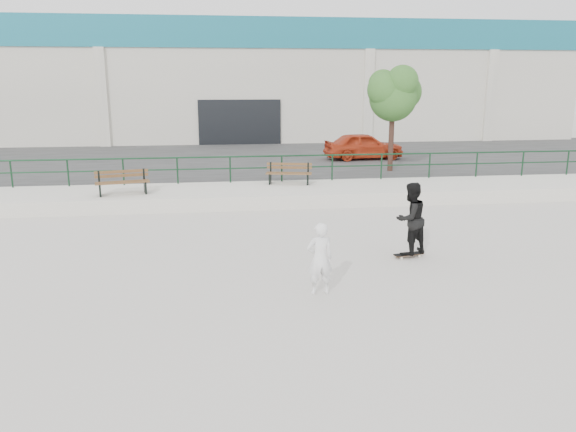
{
  "coord_description": "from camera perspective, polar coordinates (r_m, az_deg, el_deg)",
  "views": [
    {
      "loc": [
        -1.57,
        -10.69,
        4.38
      ],
      "look_at": [
        0.09,
        2.0,
        1.26
      ],
      "focal_mm": 35.0,
      "sensor_mm": 36.0,
      "label": 1
    }
  ],
  "objects": [
    {
      "name": "parking_strip",
      "position": [
        29.03,
        -4.31,
        5.49
      ],
      "size": [
        60.0,
        14.0,
        0.5
      ],
      "primitive_type": "cube",
      "color": "#303030",
      "rests_on": "ground"
    },
    {
      "name": "skateboard",
      "position": [
        14.55,
        12.15,
        -3.83
      ],
      "size": [
        0.8,
        0.36,
        0.09
      ],
      "rotation": [
        0.0,
        0.0,
        0.22
      ],
      "color": "black",
      "rests_on": "ground"
    },
    {
      "name": "bench_left",
      "position": [
        20.26,
        -16.48,
        3.29
      ],
      "size": [
        1.88,
        0.89,
        0.83
      ],
      "rotation": [
        0.0,
        0.0,
        0.21
      ],
      "color": "#58301E",
      "rests_on": "ledge"
    },
    {
      "name": "red_car",
      "position": [
        28.39,
        7.68,
        7.08
      ],
      "size": [
        3.99,
        1.82,
        1.33
      ],
      "primitive_type": "imported",
      "rotation": [
        0.0,
        0.0,
        1.64
      ],
      "color": "#B83316",
      "rests_on": "parking_strip"
    },
    {
      "name": "commercial_building",
      "position": [
        42.71,
        -5.52,
        13.91
      ],
      "size": [
        44.2,
        16.33,
        8.0
      ],
      "color": "silver",
      "rests_on": "ground"
    },
    {
      "name": "standing_skater",
      "position": [
        14.3,
        12.34,
        -0.26
      ],
      "size": [
        1.1,
        1.01,
        1.82
      ],
      "primitive_type": "imported",
      "rotation": [
        0.0,
        0.0,
        3.6
      ],
      "color": "black",
      "rests_on": "skateboard"
    },
    {
      "name": "ground",
      "position": [
        11.66,
        0.84,
        -8.36
      ],
      "size": [
        120.0,
        120.0,
        0.0
      ],
      "primitive_type": "plane",
      "color": "#B7B3A8",
      "rests_on": "ground"
    },
    {
      "name": "seated_skater",
      "position": [
        11.66,
        3.26,
        -4.35
      ],
      "size": [
        0.59,
        0.41,
        1.54
      ],
      "primitive_type": "imported",
      "rotation": [
        0.0,
        0.0,
        3.22
      ],
      "color": "white",
      "rests_on": "ground"
    },
    {
      "name": "ledge",
      "position": [
        20.67,
        -2.96,
        2.16
      ],
      "size": [
        30.0,
        3.0,
        0.5
      ],
      "primitive_type": "cube",
      "color": "beige",
      "rests_on": "ground"
    },
    {
      "name": "bench_right",
      "position": [
        21.42,
        0.1,
        4.34
      ],
      "size": [
        1.79,
        0.85,
        0.8
      ],
      "rotation": [
        0.0,
        0.0,
        -0.21
      ],
      "color": "#58301E",
      "rests_on": "ledge"
    },
    {
      "name": "railing",
      "position": [
        21.77,
        -3.26,
        5.4
      ],
      "size": [
        28.0,
        0.06,
        1.03
      ],
      "color": "#14381F",
      "rests_on": "ledge"
    },
    {
      "name": "tree",
      "position": [
        24.71,
        10.7,
        12.25
      ],
      "size": [
        2.52,
        2.24,
        4.47
      ],
      "color": "#3E281F",
      "rests_on": "parking_strip"
    }
  ]
}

